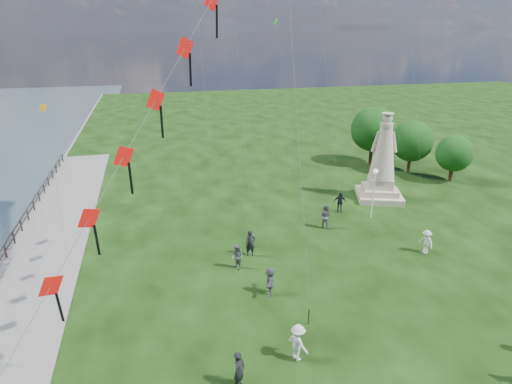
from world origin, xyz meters
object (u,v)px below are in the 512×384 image
object	(u,v)px
person_7	(325,216)
person_11	(270,281)
lamppost	(374,183)
person_8	(426,242)
statue	(382,167)
person_6	(250,243)
person_0	(239,370)
person_2	(298,343)
person_1	(237,257)
person_9	(340,202)

from	to	relation	value
person_7	person_11	distance (m)	9.71
lamppost	person_8	size ratio (longest dim) A/B	2.46
statue	person_6	bearing A→B (deg)	-132.55
lamppost	person_11	size ratio (longest dim) A/B	2.38
person_8	person_11	xyz separation A→B (m)	(-11.37, -2.06, 0.03)
lamppost	person_0	bearing A→B (deg)	-133.82
person_2	person_11	size ratio (longest dim) A/B	1.06
person_6	statue	bearing A→B (deg)	27.97
lamppost	person_8	world-z (taller)	lamppost
lamppost	person_0	distance (m)	19.83
person_0	person_2	bearing A→B (deg)	-32.97
person_0	person_1	xyz separation A→B (m)	(1.81, 9.23, -0.05)
statue	person_11	size ratio (longest dim) A/B	4.40
statue	person_9	size ratio (longest dim) A/B	4.42
person_7	person_11	xyz separation A→B (m)	(-6.37, -7.33, -0.06)
statue	person_2	bearing A→B (deg)	-109.30
statue	person_7	xyz separation A→B (m)	(-6.95, -4.37, -1.94)
person_1	person_11	world-z (taller)	person_11
person_0	person_7	size ratio (longest dim) A/B	0.96
person_1	person_9	world-z (taller)	person_9
person_6	person_11	world-z (taller)	person_6
statue	person_7	distance (m)	8.43
person_8	person_11	size ratio (longest dim) A/B	0.97
statue	person_2	size ratio (longest dim) A/B	4.17
statue	person_6	size ratio (longest dim) A/B	4.24
statue	person_6	world-z (taller)	statue
statue	person_11	world-z (taller)	statue
person_2	person_9	bearing A→B (deg)	-57.93
person_1	person_8	xyz separation A→B (m)	(12.63, -0.98, -0.00)
person_9	person_11	bearing A→B (deg)	-117.13
person_0	person_11	bearing A→B (deg)	12.02
person_7	person_8	xyz separation A→B (m)	(5.00, -5.27, -0.09)
person_6	lamppost	bearing A→B (deg)	17.98
person_1	person_2	xyz separation A→B (m)	(1.08, -8.25, 0.07)
person_9	person_11	world-z (taller)	person_11
person_0	person_8	size ratio (longest dim) A/B	1.07
person_2	person_7	world-z (taller)	person_7
statue	person_0	distance (m)	24.34
person_1	person_8	bearing A→B (deg)	60.61
lamppost	person_1	bearing A→B (deg)	-157.14
person_2	person_9	distance (m)	17.44
person_1	person_11	distance (m)	3.29
person_7	person_8	bearing A→B (deg)	-179.04
person_9	statue	bearing A→B (deg)	36.52
person_0	person_6	bearing A→B (deg)	22.66
person_9	person_6	bearing A→B (deg)	-134.51
person_6	person_1	bearing A→B (deg)	-128.83
person_6	person_7	size ratio (longest dim) A/B	0.97
person_11	statue	bearing A→B (deg)	144.15
person_0	statue	bearing A→B (deg)	-4.17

